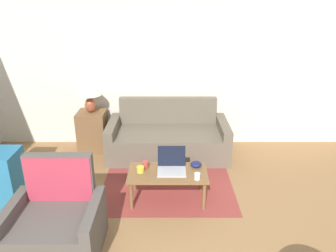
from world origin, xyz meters
The scene contains 12 objects.
wall_back centered at (0.00, 3.92, 1.31)m, with size 6.55×0.06×2.60m.
rug centered at (0.16, 2.75, 0.00)m, with size 1.75×2.02×0.01m.
couch centered at (0.17, 3.45, 0.26)m, with size 1.88×0.92×0.85m.
armchair centered at (-0.94, 1.27, 0.27)m, with size 0.89×0.75×0.92m.
side_table centered at (-1.07, 3.59, 0.33)m, with size 0.45×0.45×0.66m.
table_lamp centered at (-1.07, 3.59, 1.02)m, with size 0.39×0.39×0.52m.
coffee_table centered at (0.16, 2.12, 0.34)m, with size 0.97×0.51×0.39m.
laptop centered at (0.21, 2.17, 0.45)m, with size 0.35×0.33×0.27m.
cup_navy centered at (0.51, 1.95, 0.43)m, with size 0.07×0.07×0.08m.
cup_yellow centered at (-0.11, 2.21, 0.44)m, with size 0.07×0.07×0.10m.
cup_white centered at (-0.17, 2.13, 0.43)m, with size 0.10×0.10×0.07m.
snack_bowl centered at (0.52, 2.26, 0.42)m, with size 0.14×0.14×0.07m.
Camera 1 is at (0.17, -1.40, 2.38)m, focal length 35.00 mm.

